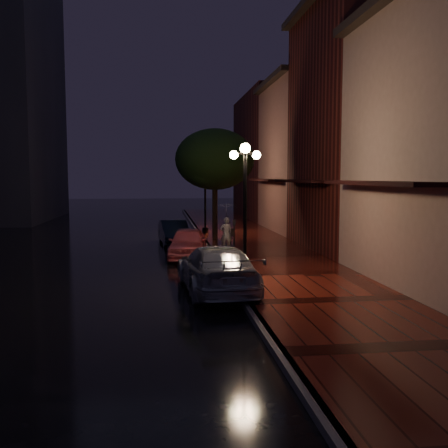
# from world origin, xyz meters

# --- Properties ---
(ground) EXTENTS (120.00, 120.00, 0.00)m
(ground) POSITION_xyz_m (0.00, 0.00, 0.00)
(ground) COLOR black
(ground) RESTS_ON ground
(sidewalk) EXTENTS (4.50, 60.00, 0.15)m
(sidewalk) POSITION_xyz_m (2.25, 0.00, 0.07)
(sidewalk) COLOR #45120C
(sidewalk) RESTS_ON ground
(curb) EXTENTS (0.25, 60.00, 0.15)m
(curb) POSITION_xyz_m (0.00, 0.00, 0.07)
(curb) COLOR #595451
(curb) RESTS_ON ground
(storefront_mid) EXTENTS (5.00, 8.00, 11.00)m
(storefront_mid) POSITION_xyz_m (7.00, 2.00, 5.50)
(storefront_mid) COLOR #511914
(storefront_mid) RESTS_ON ground
(storefront_far) EXTENTS (5.00, 8.00, 9.00)m
(storefront_far) POSITION_xyz_m (7.00, 10.00, 4.50)
(storefront_far) COLOR #8C5951
(storefront_far) RESTS_ON ground
(storefront_extra) EXTENTS (5.00, 12.00, 10.00)m
(storefront_extra) POSITION_xyz_m (7.00, 20.00, 5.00)
(storefront_extra) COLOR #511914
(storefront_extra) RESTS_ON ground
(streetlamp_near) EXTENTS (0.96, 0.36, 4.31)m
(streetlamp_near) POSITION_xyz_m (0.35, -5.00, 2.60)
(streetlamp_near) COLOR black
(streetlamp_near) RESTS_ON sidewalk
(streetlamp_far) EXTENTS (0.96, 0.36, 4.31)m
(streetlamp_far) POSITION_xyz_m (0.35, 9.00, 2.60)
(streetlamp_far) COLOR black
(streetlamp_far) RESTS_ON sidewalk
(street_tree) EXTENTS (4.16, 4.16, 5.80)m
(street_tree) POSITION_xyz_m (0.61, 5.99, 4.24)
(street_tree) COLOR black
(street_tree) RESTS_ON sidewalk
(pink_car) EXTENTS (1.97, 3.95, 1.29)m
(pink_car) POSITION_xyz_m (-1.11, 0.83, 0.65)
(pink_car) COLOR #DF5B62
(pink_car) RESTS_ON ground
(navy_car) EXTENTS (1.67, 3.82, 1.22)m
(navy_car) POSITION_xyz_m (-1.59, 5.25, 0.61)
(navy_car) COLOR black
(navy_car) RESTS_ON ground
(silver_car) EXTENTS (2.33, 4.96, 1.40)m
(silver_car) POSITION_xyz_m (-0.60, -5.58, 0.70)
(silver_car) COLOR #94959B
(silver_car) RESTS_ON ground
(woman_with_umbrella) EXTENTS (0.89, 0.91, 2.15)m
(woman_with_umbrella) POSITION_xyz_m (0.60, 1.35, 1.57)
(woman_with_umbrella) COLOR white
(woman_with_umbrella) RESTS_ON sidewalk
(parking_meter) EXTENTS (0.14, 0.12, 1.39)m
(parking_meter) POSITION_xyz_m (1.00, 1.71, 0.99)
(parking_meter) COLOR black
(parking_meter) RESTS_ON sidewalk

